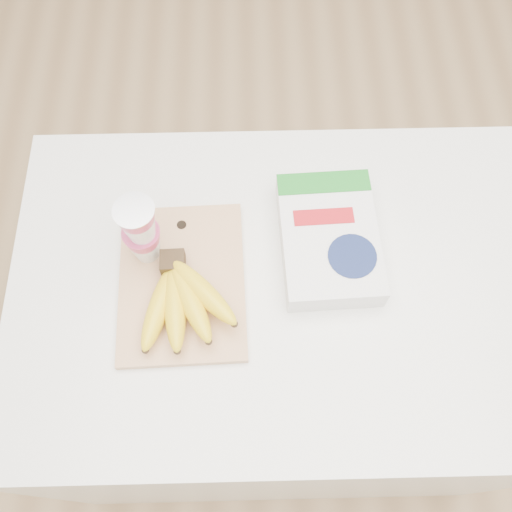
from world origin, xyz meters
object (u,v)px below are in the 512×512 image
(table, at_px, (279,342))
(yogurt_stack, at_px, (141,231))
(cutting_board, at_px, (182,282))
(bananas, at_px, (181,300))
(cereal_box, at_px, (329,239))

(table, relative_size, yogurt_stack, 6.36)
(cutting_board, xyz_separation_m, yogurt_stack, (-0.07, 0.06, 0.10))
(yogurt_stack, bearing_deg, cutting_board, -42.67)
(bananas, height_order, cereal_box, bananas)
(cutting_board, relative_size, yogurt_stack, 1.92)
(cutting_board, bearing_deg, yogurt_stack, 135.41)
(table, distance_m, cutting_board, 0.48)
(table, height_order, cutting_board, cutting_board)
(yogurt_stack, relative_size, cereal_box, 0.61)
(yogurt_stack, bearing_deg, bananas, -57.61)
(bananas, xyz_separation_m, yogurt_stack, (-0.07, 0.11, 0.07))
(bananas, bearing_deg, cereal_box, 24.12)
(table, relative_size, cutting_board, 3.32)
(table, distance_m, yogurt_stack, 0.60)
(table, xyz_separation_m, cereal_box, (0.09, 0.08, 0.45))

